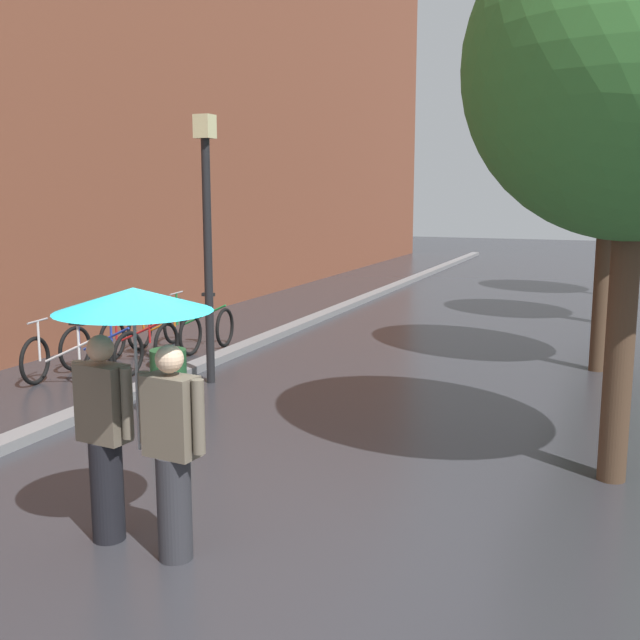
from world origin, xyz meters
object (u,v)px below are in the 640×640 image
street_tree_0 (639,67)px  parked_bicycle_1 (101,350)px  street_lamp_post (207,227)px  street_tree_1 (613,115)px  litter_bin (169,384)px  parked_bicycle_2 (139,340)px  parked_bicycle_0 (67,361)px  street_tree_3 (628,152)px  street_tree_2 (629,134)px  parked_bicycle_3 (165,331)px  parked_bicycle_4 (199,325)px  couple_under_umbrella (136,374)px

street_tree_0 → parked_bicycle_1: 8.22m
parked_bicycle_1 → street_lamp_post: street_lamp_post is taller
street_tree_1 → litter_bin: bearing=-136.0°
parked_bicycle_2 → parked_bicycle_0: bearing=-92.2°
parked_bicycle_0 → parked_bicycle_1: same height
street_tree_1 → parked_bicycle_0: size_ratio=4.82×
litter_bin → street_tree_3: bearing=70.1°
parked_bicycle_2 → street_lamp_post: (1.70, -0.66, 1.86)m
parked_bicycle_1 → street_tree_1: bearing=23.8°
street_tree_2 → street_lamp_post: street_tree_2 is taller
parked_bicycle_1 → parked_bicycle_0: bearing=-87.7°
parked_bicycle_3 → parked_bicycle_4: 0.82m
street_tree_2 → parked_bicycle_4: size_ratio=4.62×
parked_bicycle_3 → street_lamp_post: 2.96m
parked_bicycle_4 → parked_bicycle_3: bearing=-103.6°
couple_under_umbrella → litter_bin: size_ratio=2.41×
street_tree_3 → street_lamp_post: street_tree_3 is taller
parked_bicycle_1 → parked_bicycle_4: (0.23, 2.44, 0.00)m
parked_bicycle_0 → parked_bicycle_2: same height
parked_bicycle_2 → parked_bicycle_4: (0.13, 1.61, 0.00)m
street_tree_3 → parked_bicycle_1: bearing=-120.5°
street_tree_3 → parked_bicycle_0: street_tree_3 is taller
parked_bicycle_0 → parked_bicycle_4: same height
street_tree_3 → street_lamp_post: (-5.34, -11.92, -1.47)m
street_tree_0 → street_tree_2: size_ratio=1.03×
street_tree_1 → couple_under_umbrella: bearing=-111.7°
street_tree_3 → parked_bicycle_1: (-7.13, -12.09, -3.34)m
street_tree_2 → parked_bicycle_1: 10.92m
parked_bicycle_0 → street_lamp_post: street_lamp_post is taller
street_tree_3 → couple_under_umbrella: 17.11m
parked_bicycle_0 → parked_bicycle_4: size_ratio=1.03×
parked_bicycle_4 → couple_under_umbrella: (3.69, -6.99, 1.02)m
street_tree_3 → parked_bicycle_4: bearing=-125.6°
street_tree_1 → street_tree_2: size_ratio=1.07×
street_tree_1 → parked_bicycle_2: street_tree_1 is taller
parked_bicycle_1 → couple_under_umbrella: 6.09m
parked_bicycle_4 → street_lamp_post: bearing=-55.5°
street_tree_1 → parked_bicycle_4: 7.59m
parked_bicycle_3 → couple_under_umbrella: 7.39m
street_tree_0 → parked_bicycle_1: size_ratio=4.85×
street_tree_1 → litter_bin: street_tree_1 is taller
street_tree_0 → street_tree_1: size_ratio=0.96×
parked_bicycle_0 → couple_under_umbrella: couple_under_umbrella is taller
street_tree_0 → street_lamp_post: size_ratio=1.43×
street_tree_2 → couple_under_umbrella: size_ratio=2.56×
parked_bicycle_1 → parked_bicycle_3: 1.65m
street_lamp_post → litter_bin: bearing=-76.5°
street_tree_0 → parked_bicycle_3: 8.67m
street_tree_3 → couple_under_umbrella: bearing=-100.9°
parked_bicycle_3 → litter_bin: bearing=-55.7°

